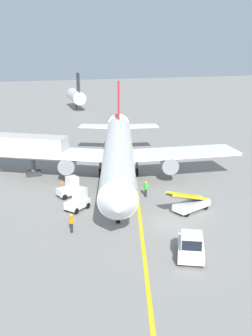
{
  "coord_description": "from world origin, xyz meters",
  "views": [
    {
      "loc": [
        -13.56,
        -31.65,
        15.39
      ],
      "look_at": [
        -1.29,
        9.26,
        2.5
      ],
      "focal_mm": 44.49,
      "sensor_mm": 36.0,
      "label": 1
    }
  ],
  "objects_px": {
    "baggage_tug_near_wing": "(70,188)",
    "safety_cone_wingtip_left": "(103,167)",
    "belt_loader_forward_hold": "(191,204)",
    "safety_cone_nose_left": "(61,181)",
    "airliner": "(118,152)",
    "baggage_tug_by_cargo_door": "(78,200)",
    "jet_bridge": "(8,145)",
    "ground_crew_wing_walker": "(71,222)",
    "ground_crew_marshaller": "(146,189)",
    "pushback_tug": "(191,246)",
    "safety_cone_nose_right": "(131,174)"
  },
  "relations": [
    {
      "from": "airliner",
      "to": "belt_loader_forward_hold",
      "type": "distance_m",
      "value": 12.03
    },
    {
      "from": "baggage_tug_near_wing",
      "to": "belt_loader_forward_hold",
      "type": "distance_m",
      "value": 12.61
    },
    {
      "from": "safety_cone_wingtip_left",
      "to": "ground_crew_marshaller",
      "type": "bearing_deg",
      "value": -80.72
    },
    {
      "from": "baggage_tug_by_cargo_door",
      "to": "belt_loader_forward_hold",
      "type": "relative_size",
      "value": 0.53
    },
    {
      "from": "airliner",
      "to": "safety_cone_wingtip_left",
      "type": "distance_m",
      "value": 6.03
    },
    {
      "from": "jet_bridge",
      "to": "belt_loader_forward_hold",
      "type": "distance_m",
      "value": 23.79
    },
    {
      "from": "ground_crew_marshaller",
      "to": "baggage_tug_by_cargo_door",
      "type": "bearing_deg",
      "value": -169.34
    },
    {
      "from": "ground_crew_wing_walker",
      "to": "safety_cone_wingtip_left",
      "type": "bearing_deg",
      "value": 68.18
    },
    {
      "from": "baggage_tug_by_cargo_door",
      "to": "safety_cone_nose_right",
      "type": "height_order",
      "value": "baggage_tug_by_cargo_door"
    },
    {
      "from": "baggage_tug_by_cargo_door",
      "to": "ground_crew_marshaller",
      "type": "distance_m",
      "value": 7.47
    },
    {
      "from": "safety_cone_nose_right",
      "to": "safety_cone_wingtip_left",
      "type": "xyz_separation_m",
      "value": [
        -2.56,
        3.74,
        0.0
      ]
    },
    {
      "from": "pushback_tug",
      "to": "safety_cone_nose_right",
      "type": "relative_size",
      "value": 9.23
    },
    {
      "from": "ground_crew_wing_walker",
      "to": "safety_cone_nose_left",
      "type": "relative_size",
      "value": 3.86
    },
    {
      "from": "safety_cone_nose_right",
      "to": "ground_crew_marshaller",
      "type": "bearing_deg",
      "value": -95.56
    },
    {
      "from": "safety_cone_nose_left",
      "to": "airliner",
      "type": "bearing_deg",
      "value": -7.12
    },
    {
      "from": "jet_bridge",
      "to": "ground_crew_wing_walker",
      "type": "xyz_separation_m",
      "value": [
        4.5,
        -18.62,
        -2.63
      ]
    },
    {
      "from": "airliner",
      "to": "baggage_tug_by_cargo_door",
      "type": "bearing_deg",
      "value": -129.19
    },
    {
      "from": "belt_loader_forward_hold",
      "to": "safety_cone_nose_left",
      "type": "bearing_deg",
      "value": 131.68
    },
    {
      "from": "pushback_tug",
      "to": "safety_cone_nose_right",
      "type": "bearing_deg",
      "value": 84.99
    },
    {
      "from": "jet_bridge",
      "to": "baggage_tug_near_wing",
      "type": "bearing_deg",
      "value": -59.75
    },
    {
      "from": "belt_loader_forward_hold",
      "to": "safety_cone_wingtip_left",
      "type": "distance_m",
      "value": 16.76
    },
    {
      "from": "jet_bridge",
      "to": "safety_cone_nose_left",
      "type": "bearing_deg",
      "value": -44.45
    },
    {
      "from": "baggage_tug_near_wing",
      "to": "jet_bridge",
      "type": "bearing_deg",
      "value": 120.25
    },
    {
      "from": "pushback_tug",
      "to": "safety_cone_wingtip_left",
      "type": "xyz_separation_m",
      "value": [
        -0.75,
        24.38,
        -0.77
      ]
    },
    {
      "from": "ground_crew_wing_walker",
      "to": "safety_cone_nose_left",
      "type": "bearing_deg",
      "value": 85.47
    },
    {
      "from": "pushback_tug",
      "to": "baggage_tug_by_cargo_door",
      "type": "xyz_separation_m",
      "value": [
        -6.26,
        11.79,
        -0.07
      ]
    },
    {
      "from": "baggage_tug_near_wing",
      "to": "safety_cone_wingtip_left",
      "type": "xyz_separation_m",
      "value": [
        5.66,
        8.79,
        -0.71
      ]
    },
    {
      "from": "safety_cone_nose_left",
      "to": "safety_cone_nose_right",
      "type": "bearing_deg",
      "value": 3.42
    },
    {
      "from": "ground_crew_wing_walker",
      "to": "ground_crew_marshaller",
      "type": "bearing_deg",
      "value": 35.24
    },
    {
      "from": "airliner",
      "to": "baggage_tug_near_wing",
      "type": "distance_m",
      "value": 7.71
    },
    {
      "from": "pushback_tug",
      "to": "safety_cone_nose_left",
      "type": "xyz_separation_m",
      "value": [
        -6.68,
        20.13,
        -0.77
      ]
    },
    {
      "from": "airliner",
      "to": "safety_cone_nose_right",
      "type": "xyz_separation_m",
      "value": [
        1.94,
        1.33,
        -3.2
      ]
    },
    {
      "from": "belt_loader_forward_hold",
      "to": "ground_crew_wing_walker",
      "type": "height_order",
      "value": "belt_loader_forward_hold"
    },
    {
      "from": "jet_bridge",
      "to": "pushback_tug",
      "type": "distance_m",
      "value": 28.45
    },
    {
      "from": "pushback_tug",
      "to": "safety_cone_nose_right",
      "type": "distance_m",
      "value": 20.73
    },
    {
      "from": "pushback_tug",
      "to": "ground_crew_wing_walker",
      "type": "xyz_separation_m",
      "value": [
        -7.73,
        6.95,
        -0.08
      ]
    },
    {
      "from": "airliner",
      "to": "baggage_tug_near_wing",
      "type": "height_order",
      "value": "airliner"
    },
    {
      "from": "baggage_tug_by_cargo_door",
      "to": "safety_cone_nose_left",
      "type": "bearing_deg",
      "value": 92.91
    },
    {
      "from": "ground_crew_wing_walker",
      "to": "belt_loader_forward_hold",
      "type": "bearing_deg",
      "value": 6.5
    },
    {
      "from": "ground_crew_marshaller",
      "to": "safety_cone_nose_right",
      "type": "distance_m",
      "value": 7.53
    },
    {
      "from": "belt_loader_forward_hold",
      "to": "safety_cone_nose_right",
      "type": "height_order",
      "value": "belt_loader_forward_hold"
    },
    {
      "from": "baggage_tug_near_wing",
      "to": "safety_cone_nose_left",
      "type": "height_order",
      "value": "baggage_tug_near_wing"
    },
    {
      "from": "belt_loader_forward_hold",
      "to": "ground_crew_wing_walker",
      "type": "bearing_deg",
      "value": -173.5
    },
    {
      "from": "baggage_tug_near_wing",
      "to": "ground_crew_wing_walker",
      "type": "bearing_deg",
      "value": -98.69
    },
    {
      "from": "ground_crew_wing_walker",
      "to": "safety_cone_nose_right",
      "type": "height_order",
      "value": "ground_crew_wing_walker"
    },
    {
      "from": "jet_bridge",
      "to": "pushback_tug",
      "type": "height_order",
      "value": "jet_bridge"
    },
    {
      "from": "airliner",
      "to": "ground_crew_marshaller",
      "type": "relative_size",
      "value": 20.43
    },
    {
      "from": "airliner",
      "to": "safety_cone_nose_right",
      "type": "relative_size",
      "value": 78.93
    },
    {
      "from": "jet_bridge",
      "to": "baggage_tug_by_cargo_door",
      "type": "bearing_deg",
      "value": -66.57
    },
    {
      "from": "pushback_tug",
      "to": "baggage_tug_near_wing",
      "type": "xyz_separation_m",
      "value": [
        -6.41,
        15.58,
        -0.07
      ]
    }
  ]
}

